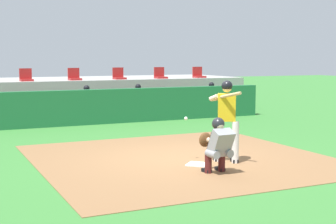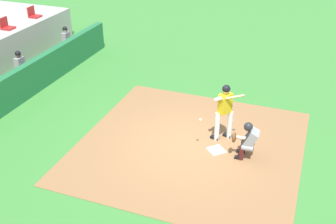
# 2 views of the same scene
# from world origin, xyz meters

# --- Properties ---
(ground_plane) EXTENTS (80.00, 80.00, 0.00)m
(ground_plane) POSITION_xyz_m (0.00, 0.00, 0.00)
(ground_plane) COLOR #387A33
(dirt_infield) EXTENTS (6.40, 6.40, 0.01)m
(dirt_infield) POSITION_xyz_m (0.00, 0.00, 0.01)
(dirt_infield) COLOR olive
(dirt_infield) RESTS_ON ground
(home_plate) EXTENTS (0.62, 0.62, 0.02)m
(home_plate) POSITION_xyz_m (0.00, -0.80, 0.02)
(home_plate) COLOR white
(home_plate) RESTS_ON dirt_infield
(batter_at_plate) EXTENTS (0.55, 0.91, 1.80)m
(batter_at_plate) POSITION_xyz_m (0.69, -0.81, 1.04)
(batter_at_plate) COLOR silver
(batter_at_plate) RESTS_ON ground
(catcher_crouched) EXTENTS (0.50, 1.71, 1.13)m
(catcher_crouched) POSITION_xyz_m (-0.02, -1.64, 0.61)
(catcher_crouched) COLOR gray
(catcher_crouched) RESTS_ON ground
(dugout_wall) EXTENTS (13.00, 0.30, 1.20)m
(dugout_wall) POSITION_xyz_m (0.00, 6.50, 0.60)
(dugout_wall) COLOR #1E6638
(dugout_wall) RESTS_ON ground
(dugout_bench) EXTENTS (11.80, 0.44, 0.45)m
(dugout_bench) POSITION_xyz_m (0.00, 7.50, 0.23)
(dugout_bench) COLOR olive
(dugout_bench) RESTS_ON ground
(dugout_player_0) EXTENTS (0.49, 0.70, 1.30)m
(dugout_player_0) POSITION_xyz_m (-0.06, 7.34, 0.67)
(dugout_player_0) COLOR #939399
(dugout_player_0) RESTS_ON ground
(dugout_player_1) EXTENTS (0.49, 0.70, 1.30)m
(dugout_player_1) POSITION_xyz_m (1.94, 7.34, 0.67)
(dugout_player_1) COLOR #939399
(dugout_player_1) RESTS_ON ground
(dugout_player_2) EXTENTS (0.49, 0.70, 1.30)m
(dugout_player_2) POSITION_xyz_m (5.13, 7.34, 0.67)
(dugout_player_2) COLOR #939399
(dugout_player_2) RESTS_ON ground
(stands_platform) EXTENTS (15.00, 4.40, 1.40)m
(stands_platform) POSITION_xyz_m (0.00, 10.90, 0.70)
(stands_platform) COLOR #9E9E99
(stands_platform) RESTS_ON ground
(stadium_seat_2) EXTENTS (0.46, 0.46, 0.48)m
(stadium_seat_2) POSITION_xyz_m (-1.86, 9.38, 1.53)
(stadium_seat_2) COLOR #A51E1E
(stadium_seat_2) RESTS_ON stands_platform
(stadium_seat_3) EXTENTS (0.46, 0.46, 0.48)m
(stadium_seat_3) POSITION_xyz_m (0.00, 9.38, 1.53)
(stadium_seat_3) COLOR #A51E1E
(stadium_seat_3) RESTS_ON stands_platform
(stadium_seat_4) EXTENTS (0.46, 0.46, 0.48)m
(stadium_seat_4) POSITION_xyz_m (1.86, 9.38, 1.53)
(stadium_seat_4) COLOR #A51E1E
(stadium_seat_4) RESTS_ON stands_platform
(stadium_seat_5) EXTENTS (0.46, 0.46, 0.48)m
(stadium_seat_5) POSITION_xyz_m (3.71, 9.38, 1.53)
(stadium_seat_5) COLOR #A51E1E
(stadium_seat_5) RESTS_ON stands_platform
(stadium_seat_6) EXTENTS (0.46, 0.46, 0.48)m
(stadium_seat_6) POSITION_xyz_m (5.57, 9.38, 1.53)
(stadium_seat_6) COLOR #A51E1E
(stadium_seat_6) RESTS_ON stands_platform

